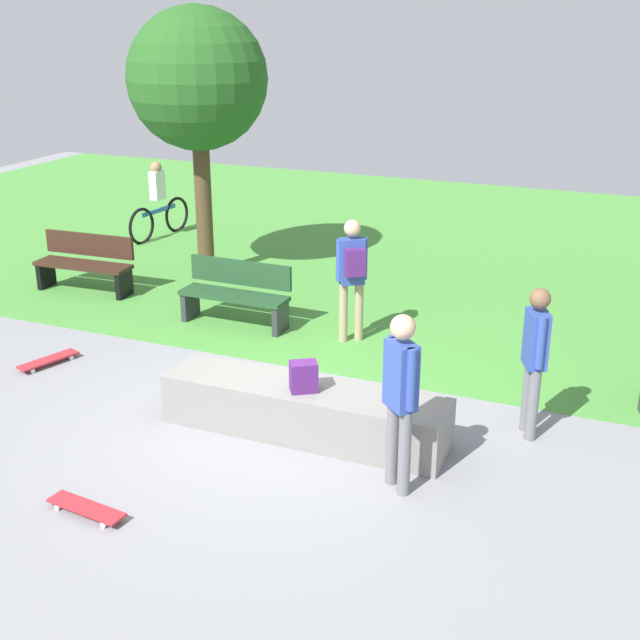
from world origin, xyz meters
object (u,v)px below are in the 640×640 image
Objects in this scene: skateboard_by_ledge at (86,508)px; pedestrian_with_backpack at (352,270)px; park_bench_center_lawn at (85,262)px; cyclist_on_bicycle at (159,205)px; skateboard_spare at (48,360)px; tree_young_birch at (197,81)px; backpack_on_ledge at (304,377)px; skater_watching at (535,352)px; concrete_ledge at (304,411)px; park_bench_far_left at (236,292)px; skater_performing_trick at (401,389)px.

pedestrian_with_backpack reaches higher than skateboard_by_ledge.
cyclist_on_bicycle is at bearing 103.36° from park_bench_center_lawn.
skateboard_by_ledge is 0.99× the size of skateboard_spare.
tree_young_birch is at bearing 150.93° from pedestrian_with_backpack.
pedestrian_with_backpack is at bearing -29.07° from tree_young_birch.
backpack_on_ledge is 0.19× the size of pedestrian_with_backpack.
pedestrian_with_backpack is 0.93× the size of cyclist_on_bicycle.
skateboard_by_ledge is 0.19× the size of tree_young_birch.
skater_watching is 7.70m from park_bench_center_lawn.
concrete_ledge is 8.75m from cyclist_on_bicycle.
cyclist_on_bicycle reaches higher than backpack_on_ledge.
cyclist_on_bicycle is (-6.00, 6.47, -0.08)m from backpack_on_ledge.
skateboard_by_ledge is at bearing -60.85° from cyclist_on_bicycle.
park_bench_center_lawn is 0.37× the size of tree_young_birch.
cyclist_on_bicycle is (-3.73, 3.73, 0.15)m from park_bench_far_left.
concrete_ledge is 1.93× the size of park_bench_far_left.
tree_young_birch reaches higher than skater_performing_trick.
pedestrian_with_backpack reaches higher than backpack_on_ledge.
concrete_ledge is 3.77× the size of skateboard_spare.
backpack_on_ledge is 0.39× the size of skateboard_by_ledge.
park_bench_far_left is 0.88× the size of cyclist_on_bicycle.
park_bench_center_lawn is (-2.93, 0.39, 0.00)m from park_bench_far_left.
skater_watching is 3.21m from pedestrian_with_backpack.
park_bench_center_lawn is at bearing 175.43° from pedestrian_with_backpack.
park_bench_far_left is at bearing -83.41° from backpack_on_ledge.
tree_young_birch is (-6.04, 3.61, 2.24)m from skater_watching.
skater_watching is at bearing 171.77° from backpack_on_ledge.
backpack_on_ledge is at bearing -68.52° from concrete_ledge.
pedestrian_with_backpack is (-2.69, 1.75, 0.06)m from skater_watching.
cyclist_on_bicycle is (-0.79, 3.34, 0.15)m from park_bench_center_lawn.
park_bench_far_left is at bearing 55.86° from skateboard_spare.
park_bench_far_left is at bearing -7.56° from park_bench_center_lawn.
skateboard_by_ledge is 4.97m from pedestrian_with_backpack.
concrete_ledge is 1.91× the size of park_bench_center_lawn.
tree_young_birch is (-3.86, 4.62, 2.49)m from backpack_on_ledge.
skateboard_spare is 3.02m from park_bench_center_lawn.
park_bench_far_left is (-4.45, 1.74, -0.48)m from skater_watching.
tree_young_birch reaches higher than pedestrian_with_backpack.
skateboard_by_ledge is 3.62m from skateboard_spare.
backpack_on_ledge is at bearing 155.50° from skater_performing_trick.
skateboard_spare is 5.19m from tree_young_birch.
skater_performing_trick is 1.04× the size of pedestrian_with_backpack.
tree_young_birch is (-0.06, 4.13, 3.14)m from skateboard_spare.
skateboard_by_ledge is at bearing -68.56° from tree_young_birch.
pedestrian_with_backpack reaches higher than cyclist_on_bicycle.
tree_young_birch is at bearing 90.87° from skateboard_spare.
backpack_on_ledge is 2.41m from skater_watching.
skater_watching is 4.80m from park_bench_far_left.
park_bench_center_lawn is (-3.97, 5.20, 0.42)m from skateboard_by_ledge.
park_bench_center_lawn is 3.43m from cyclist_on_bicycle.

